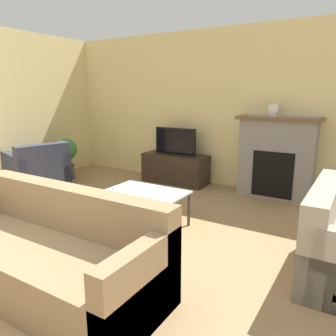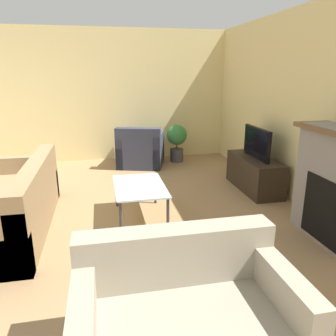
{
  "view_description": "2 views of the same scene",
  "coord_description": "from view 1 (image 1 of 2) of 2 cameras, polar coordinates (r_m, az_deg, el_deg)",
  "views": [
    {
      "loc": [
        2.38,
        -0.79,
        1.63
      ],
      "look_at": [
        0.22,
        2.74,
        0.67
      ],
      "focal_mm": 35.0,
      "sensor_mm": 36.0,
      "label": 1
    },
    {
      "loc": [
        4.08,
        1.91,
        1.84
      ],
      "look_at": [
        0.55,
        2.64,
        0.78
      ],
      "focal_mm": 35.0,
      "sensor_mm": 36.0,
      "label": 2
    }
  ],
  "objects": [
    {
      "name": "wall_back",
      "position": [
        5.93,
        7.85,
        10.18
      ],
      "size": [
        8.99,
        0.06,
        2.7
      ],
      "color": "beige",
      "rests_on": "ground_plane"
    },
    {
      "name": "fireplace",
      "position": [
        5.41,
        18.41,
        2.06
      ],
      "size": [
        1.24,
        0.46,
        1.28
      ],
      "color": "gray",
      "rests_on": "ground_plane"
    },
    {
      "name": "tv_stand",
      "position": [
        6.03,
        1.29,
        -0.08
      ],
      "size": [
        1.2,
        0.47,
        0.53
      ],
      "color": "#2D2319",
      "rests_on": "ground_plane"
    },
    {
      "name": "tv",
      "position": [
        5.93,
        1.3,
        4.68
      ],
      "size": [
        0.81,
        0.06,
        0.48
      ],
      "color": "black",
      "rests_on": "tv_stand"
    },
    {
      "name": "couch_sectional",
      "position": [
        3.05,
        -20.35,
        -13.93
      ],
      "size": [
        2.19,
        0.86,
        0.82
      ],
      "color": "#8C704C",
      "rests_on": "ground_plane"
    },
    {
      "name": "armchair_by_window",
      "position": [
        6.0,
        -21.72,
        -0.77
      ],
      "size": [
        1.07,
        1.07,
        0.82
      ],
      "rotation": [
        0.0,
        0.0,
        -1.86
      ],
      "color": "#33384C",
      "rests_on": "ground_plane"
    },
    {
      "name": "coffee_table",
      "position": [
        4.05,
        -3.87,
        -4.67
      ],
      "size": [
        0.98,
        0.63,
        0.45
      ],
      "color": "#333338",
      "rests_on": "ground_plane"
    },
    {
      "name": "potted_plant",
      "position": [
        6.58,
        -17.35,
        2.3
      ],
      "size": [
        0.42,
        0.42,
        0.78
      ],
      "color": "#47474C",
      "rests_on": "ground_plane"
    },
    {
      "name": "mantel_clock",
      "position": [
        5.36,
        17.91,
        9.7
      ],
      "size": [
        0.17,
        0.07,
        0.2
      ],
      "color": "beige",
      "rests_on": "fireplace"
    }
  ]
}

